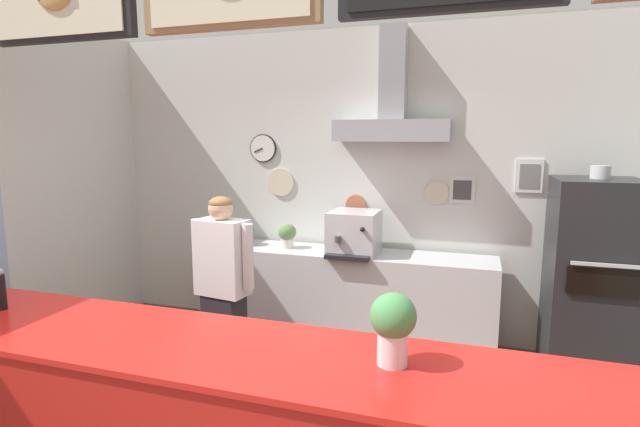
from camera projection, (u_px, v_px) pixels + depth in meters
back_wall_assembly at (356, 176)px, 4.77m from camera, size 5.41×2.78×3.07m
back_prep_counter at (342, 298)px, 4.75m from camera, size 2.87×0.54×0.92m
pizza_oven at (590, 286)px, 3.83m from camera, size 0.63×0.73×1.80m
shop_worker at (223, 292)px, 3.67m from camera, size 0.54×0.27×1.58m
espresso_machine at (354, 233)px, 4.58m from camera, size 0.45×0.55×0.40m
potted_basil at (245, 232)px, 4.94m from camera, size 0.18×0.18×0.23m
potted_thyme at (287, 235)px, 4.80m from camera, size 0.18×0.18×0.24m
pepper_grinder at (1, 289)px, 2.75m from camera, size 0.05×0.05×0.24m
basil_vase at (393, 326)px, 2.07m from camera, size 0.20×0.20×0.32m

